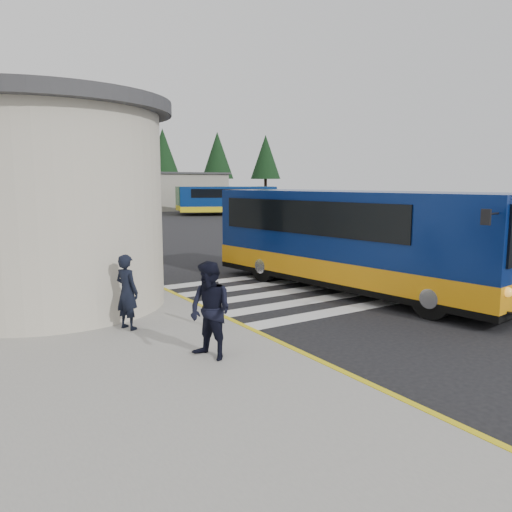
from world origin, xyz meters
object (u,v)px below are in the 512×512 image
pedestrian_a (127,292)px  far_bus_b (222,198)px  pedestrian_b (210,311)px  transit_bus (357,244)px  bollard (217,305)px  far_bus_a (228,199)px

pedestrian_a → far_bus_b: bearing=-54.9°
pedestrian_b → transit_bus: bearing=96.8°
pedestrian_b → far_bus_b: size_ratio=0.18×
bollard → far_bus_b: 40.70m
bollard → pedestrian_b: bearing=-121.6°
pedestrian_a → bollard: pedestrian_a is taller
bollard → far_bus_b: far_bus_b is taller
pedestrian_b → pedestrian_a: bearing=174.7°
pedestrian_a → far_bus_a: 37.77m
far_bus_b → pedestrian_b: bearing=165.8°
pedestrian_b → bollard: (0.90, 1.46, -0.34)m
transit_bus → bollard: 5.74m
pedestrian_b → far_bus_b: far_bus_b is taller
bollard → far_bus_a: size_ratio=0.10×
transit_bus → far_bus_a: 33.89m
pedestrian_b → far_bus_a: far_bus_a is taller
bollard → far_bus_b: size_ratio=0.10×
transit_bus → far_bus_b: 36.80m
pedestrian_b → far_bus_b: (20.50, 37.11, 0.53)m
pedestrian_b → bollard: pedestrian_b is taller
pedestrian_b → bollard: 1.75m
pedestrian_a → pedestrian_b: size_ratio=0.93×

